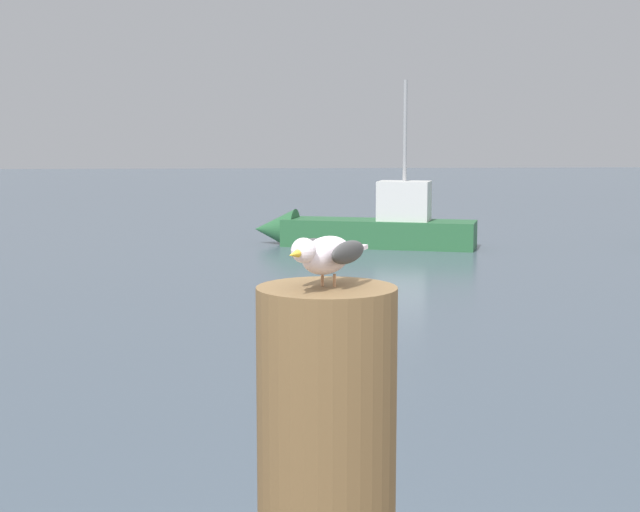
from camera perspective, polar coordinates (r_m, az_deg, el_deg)
name	(u,v)px	position (r m, az deg, el deg)	size (l,w,h in m)	color
mooring_post	(327,445)	(2.63, 0.40, -11.20)	(0.38, 0.38, 0.87)	brown
seagull	(326,254)	(2.51, 0.34, 0.14)	(0.24, 0.36, 0.14)	tan
boat_green	(362,227)	(20.35, 2.51, 1.76)	(4.85, 2.37, 3.63)	#2D6B3D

